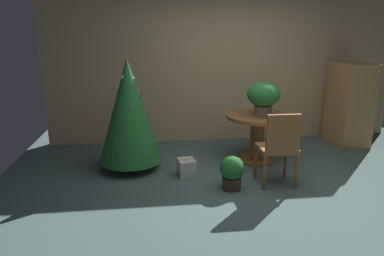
# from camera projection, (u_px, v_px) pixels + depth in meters

# --- Properties ---
(ground_plane) EXTENTS (6.60, 6.60, 0.00)m
(ground_plane) POSITION_uv_depth(u_px,v_px,m) (262.00, 192.00, 4.18)
(ground_plane) COLOR #4C6660
(back_wall_panel) EXTENTS (6.00, 0.10, 2.60)m
(back_wall_panel) POSITION_uv_depth(u_px,v_px,m) (226.00, 65.00, 5.94)
(back_wall_panel) COLOR tan
(back_wall_panel) RESTS_ON ground_plane
(round_dining_table) EXTENTS (0.92, 0.92, 0.70)m
(round_dining_table) POSITION_uv_depth(u_px,v_px,m) (258.00, 130.00, 5.07)
(round_dining_table) COLOR brown
(round_dining_table) RESTS_ON ground_plane
(flower_vase) EXTENTS (0.46, 0.46, 0.48)m
(flower_vase) POSITION_uv_depth(u_px,v_px,m) (264.00, 96.00, 4.87)
(flower_vase) COLOR #665B51
(flower_vase) RESTS_ON round_dining_table
(wooden_chair_near) EXTENTS (0.45, 0.40, 0.93)m
(wooden_chair_near) POSITION_uv_depth(u_px,v_px,m) (279.00, 145.00, 4.23)
(wooden_chair_near) COLOR brown
(wooden_chair_near) RESTS_ON ground_plane
(holiday_tree) EXTENTS (0.85, 0.85, 1.53)m
(holiday_tree) POSITION_uv_depth(u_px,v_px,m) (129.00, 111.00, 4.69)
(holiday_tree) COLOR brown
(holiday_tree) RESTS_ON ground_plane
(gift_box_cream) EXTENTS (0.25, 0.26, 0.23)m
(gift_box_cream) POSITION_uv_depth(u_px,v_px,m) (186.00, 168.00, 4.63)
(gift_box_cream) COLOR silver
(gift_box_cream) RESTS_ON ground_plane
(wooden_cabinet) EXTENTS (0.53, 0.71, 1.36)m
(wooden_cabinet) POSITION_uv_depth(u_px,v_px,m) (349.00, 105.00, 5.80)
(wooden_cabinet) COLOR #B27F4C
(wooden_cabinet) RESTS_ON ground_plane
(potted_plant) EXTENTS (0.30, 0.30, 0.42)m
(potted_plant) POSITION_uv_depth(u_px,v_px,m) (232.00, 171.00, 4.22)
(potted_plant) COLOR #4C382D
(potted_plant) RESTS_ON ground_plane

